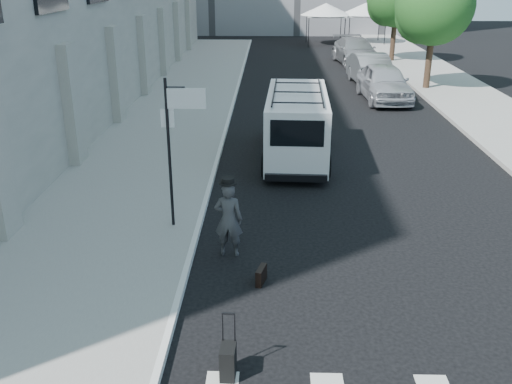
# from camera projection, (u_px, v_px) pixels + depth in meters

# --- Properties ---
(ground) EXTENTS (120.00, 120.00, 0.00)m
(ground) POSITION_uv_depth(u_px,v_px,m) (285.00, 305.00, 10.65)
(ground) COLOR black
(ground) RESTS_ON ground
(sidewalk_left) EXTENTS (4.50, 48.00, 0.15)m
(sidewalk_left) POSITION_uv_depth(u_px,v_px,m) (183.00, 105.00, 25.58)
(sidewalk_left) COLOR gray
(sidewalk_left) RESTS_ON ground
(sidewalk_right) EXTENTS (4.00, 56.00, 0.15)m
(sidewalk_right) POSITION_uv_depth(u_px,v_px,m) (453.00, 89.00, 28.98)
(sidewalk_right) COLOR gray
(sidewalk_right) RESTS_ON ground
(sign_pole) EXTENTS (1.03, 0.07, 3.50)m
(sign_pole) POSITION_uv_depth(u_px,v_px,m) (178.00, 123.00, 12.70)
(sign_pole) COLOR black
(sign_pole) RESTS_ON sidewalk_left
(tree_near) EXTENTS (3.80, 3.83, 6.03)m
(tree_near) POSITION_uv_depth(u_px,v_px,m) (432.00, 9.00, 27.72)
(tree_near) COLOR black
(tree_near) RESTS_ON ground
(tent_left) EXTENTS (4.00, 4.00, 3.20)m
(tent_left) POSITION_uv_depth(u_px,v_px,m) (326.00, 10.00, 44.85)
(tent_left) COLOR black
(tent_left) RESTS_ON ground
(tent_right) EXTENTS (4.00, 4.00, 3.20)m
(tent_right) POSITION_uv_depth(u_px,v_px,m) (366.00, 9.00, 45.24)
(tent_right) COLOR black
(tent_right) RESTS_ON ground
(businessman) EXTENTS (0.64, 0.45, 1.68)m
(businessman) POSITION_uv_depth(u_px,v_px,m) (229.00, 220.00, 12.22)
(businessman) COLOR #3A3A3C
(businessman) RESTS_ON ground
(briefcase) EXTENTS (0.23, 0.46, 0.34)m
(briefcase) POSITION_uv_depth(u_px,v_px,m) (261.00, 275.00, 11.35)
(briefcase) COLOR black
(briefcase) RESTS_ON ground
(suitcase) EXTENTS (0.25, 0.38, 1.04)m
(suitcase) POSITION_uv_depth(u_px,v_px,m) (228.00, 361.00, 8.71)
(suitcase) COLOR black
(suitcase) RESTS_ON ground
(cargo_van) EXTENTS (2.21, 5.80, 2.17)m
(cargo_van) POSITION_uv_depth(u_px,v_px,m) (297.00, 124.00, 18.46)
(cargo_van) COLOR white
(cargo_van) RESTS_ON ground
(parked_car_a) EXTENTS (2.21, 5.02, 1.68)m
(parked_car_a) POSITION_uv_depth(u_px,v_px,m) (384.00, 82.00, 26.64)
(parked_car_a) COLOR #ACAEB4
(parked_car_a) RESTS_ON ground
(parked_car_b) EXTENTS (2.14, 5.02, 1.61)m
(parked_car_b) POSITION_uv_depth(u_px,v_px,m) (371.00, 70.00, 29.98)
(parked_car_b) COLOR slate
(parked_car_b) RESTS_ON ground
(parked_car_c) EXTENTS (2.86, 5.83, 1.63)m
(parked_car_c) POSITION_uv_depth(u_px,v_px,m) (356.00, 51.00, 36.51)
(parked_car_c) COLOR gray
(parked_car_c) RESTS_ON ground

